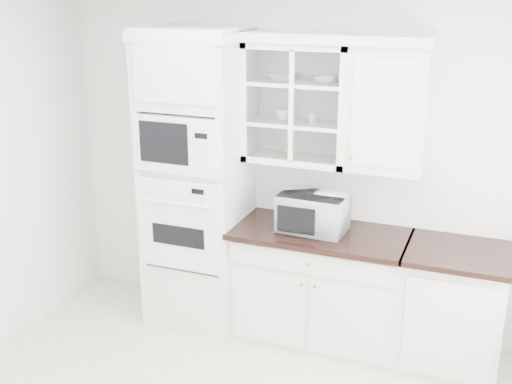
% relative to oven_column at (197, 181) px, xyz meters
% --- Properties ---
extents(room_shell, '(4.00, 3.50, 2.70)m').
position_rel_oven_column_xyz_m(room_shell, '(0.75, -0.99, 0.58)').
color(room_shell, white).
rests_on(room_shell, ground).
extents(oven_column, '(0.76, 0.68, 2.40)m').
position_rel_oven_column_xyz_m(oven_column, '(0.00, 0.00, 0.00)').
color(oven_column, silver).
rests_on(oven_column, ground).
extents(base_cabinet_run, '(1.32, 0.67, 0.92)m').
position_rel_oven_column_xyz_m(base_cabinet_run, '(1.03, 0.03, -0.74)').
color(base_cabinet_run, silver).
rests_on(base_cabinet_run, ground).
extents(extra_base_cabinet, '(0.72, 0.67, 0.92)m').
position_rel_oven_column_xyz_m(extra_base_cabinet, '(2.03, 0.03, -0.74)').
color(extra_base_cabinet, silver).
rests_on(extra_base_cabinet, ground).
extents(upper_cabinet_glass, '(0.80, 0.33, 0.90)m').
position_rel_oven_column_xyz_m(upper_cabinet_glass, '(0.78, 0.17, 0.65)').
color(upper_cabinet_glass, silver).
rests_on(upper_cabinet_glass, room_shell).
extents(upper_cabinet_solid, '(0.55, 0.33, 0.90)m').
position_rel_oven_column_xyz_m(upper_cabinet_solid, '(1.46, 0.17, 0.65)').
color(upper_cabinet_solid, silver).
rests_on(upper_cabinet_solid, room_shell).
extents(crown_molding, '(2.14, 0.38, 0.07)m').
position_rel_oven_column_xyz_m(crown_molding, '(0.68, 0.14, 1.14)').
color(crown_molding, white).
rests_on(crown_molding, room_shell).
extents(countertop_microwave, '(0.51, 0.43, 0.29)m').
position_rel_oven_column_xyz_m(countertop_microwave, '(0.97, 0.02, -0.14)').
color(countertop_microwave, white).
rests_on(countertop_microwave, base_cabinet_run).
extents(bowl_a, '(0.27, 0.27, 0.06)m').
position_rel_oven_column_xyz_m(bowl_a, '(0.64, 0.18, 0.84)').
color(bowl_a, white).
rests_on(bowl_a, upper_cabinet_glass).
extents(bowl_b, '(0.21, 0.21, 0.05)m').
position_rel_oven_column_xyz_m(bowl_b, '(0.97, 0.18, 0.84)').
color(bowl_b, white).
rests_on(bowl_b, upper_cabinet_glass).
extents(cup_a, '(0.14, 0.14, 0.09)m').
position_rel_oven_column_xyz_m(cup_a, '(0.67, 0.16, 0.56)').
color(cup_a, white).
rests_on(cup_a, upper_cabinet_glass).
extents(cup_b, '(0.09, 0.09, 0.08)m').
position_rel_oven_column_xyz_m(cup_b, '(0.90, 0.15, 0.55)').
color(cup_b, white).
rests_on(cup_b, upper_cabinet_glass).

